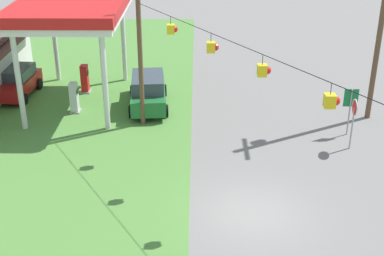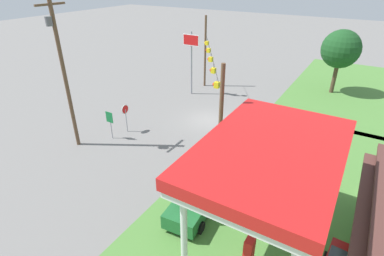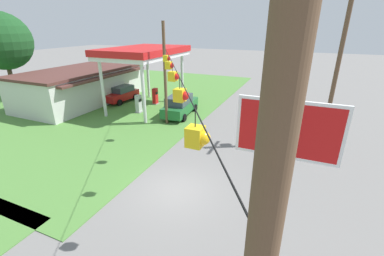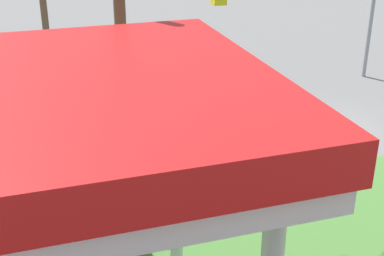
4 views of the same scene
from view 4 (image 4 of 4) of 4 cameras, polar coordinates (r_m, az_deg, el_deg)
The scene contains 5 objects.
ground_plane at distance 20.28m, azimuth 13.81°, elevation -0.25°, with size 160.00×160.00×0.00m, color slate.
car_at_pumps_front at distance 12.89m, azimuth -17.17°, elevation -10.76°, with size 5.13×2.42×1.92m.
stop_sign_roadside at distance 22.10m, azimuth -5.13°, elevation 7.41°, with size 0.80×0.08×2.50m.
route_sign at distance 22.11m, azimuth -9.27°, elevation 6.92°, with size 0.10×0.70×2.40m.
signal_span_gantry at distance 18.95m, azimuth 15.14°, elevation 12.25°, with size 16.63×10.24×8.09m.
Camera 4 is at (10.06, 15.63, 8.11)m, focal length 50.00 mm.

